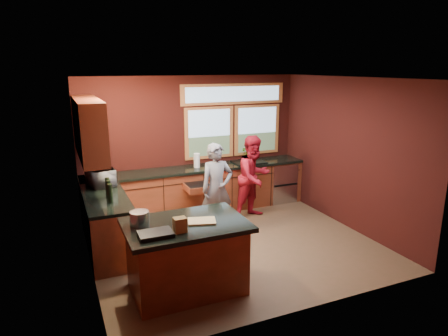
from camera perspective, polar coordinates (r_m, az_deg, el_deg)
floor at (r=6.75m, az=1.41°, el=-10.84°), size 4.50×4.50×0.00m
room_shell at (r=6.28m, az=-4.70°, el=4.44°), size 4.52×4.02×2.71m
back_counter at (r=8.12m, az=-2.30°, el=-2.92°), size 4.50×0.64×0.93m
left_counter at (r=6.86m, az=-16.75°, el=-6.83°), size 0.64×2.30×0.93m
island at (r=5.33m, az=-5.38°, el=-12.44°), size 1.55×1.05×0.95m
person_grey at (r=6.95m, az=-1.02°, el=-3.00°), size 0.59×0.39×1.61m
person_red at (r=7.68m, az=4.28°, el=-1.30°), size 0.93×0.82×1.61m
microwave at (r=6.98m, az=-17.19°, el=-1.21°), size 0.48×0.61×0.30m
potted_plant at (r=8.37m, az=3.63°, el=2.26°), size 0.35×0.30×0.39m
paper_towel at (r=7.89m, az=-3.91°, el=1.09°), size 0.12×0.12×0.28m
cutting_board at (r=5.15m, az=-3.19°, el=-7.57°), size 0.41×0.34×0.02m
stock_pot at (r=5.12m, az=-11.96°, el=-7.06°), size 0.24×0.24×0.18m
paper_bag at (r=4.84m, az=-6.31°, el=-8.08°), size 0.15×0.12×0.18m
black_tray at (r=4.80m, az=-9.76°, el=-9.28°), size 0.40×0.28×0.05m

